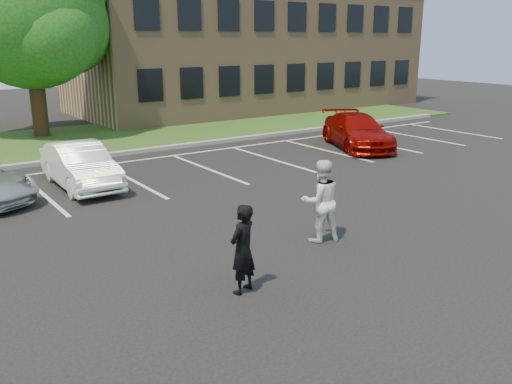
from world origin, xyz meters
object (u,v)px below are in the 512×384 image
(car_red_compact, at_px, (357,131))
(office_building, at_px, (248,42))
(tree, at_px, (31,17))
(man_white_shirt, at_px, (321,201))
(man_black_suit, at_px, (243,249))
(car_white_sedan, at_px, (80,166))

(car_red_compact, bearing_deg, office_building, 98.71)
(tree, relative_size, man_white_shirt, 4.68)
(car_red_compact, bearing_deg, man_white_shirt, -114.39)
(office_building, xyz_separation_m, tree, (-14.24, -3.95, 1.19))
(office_building, bearing_deg, man_black_suit, -124.29)
(office_building, height_order, car_red_compact, office_building)
(tree, xyz_separation_m, car_white_sedan, (-1.34, -9.89, -4.67))
(office_building, distance_m, man_black_suit, 27.66)
(tree, distance_m, car_white_sedan, 11.02)
(man_white_shirt, xyz_separation_m, car_red_compact, (8.50, 7.32, -0.25))
(tree, distance_m, man_white_shirt, 18.19)
(office_building, bearing_deg, man_white_shirt, -120.36)
(office_building, relative_size, man_black_suit, 13.51)
(car_white_sedan, bearing_deg, man_black_suit, -88.89)
(car_red_compact, bearing_deg, car_white_sedan, -156.99)
(car_white_sedan, bearing_deg, car_red_compact, -1.43)
(office_building, bearing_deg, car_red_compact, -106.16)
(office_building, xyz_separation_m, car_white_sedan, (-15.58, -13.84, -3.48))
(office_building, xyz_separation_m, man_white_shirt, (-12.61, -21.53, -3.22))
(man_white_shirt, distance_m, car_white_sedan, 8.25)
(tree, distance_m, man_black_suit, 19.31)
(office_building, relative_size, car_white_sedan, 5.46)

